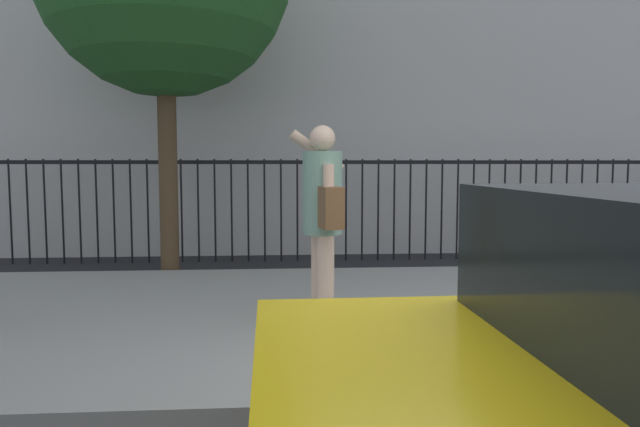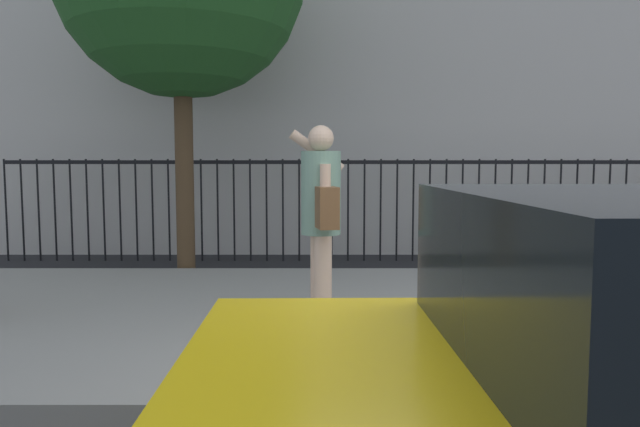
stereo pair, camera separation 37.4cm
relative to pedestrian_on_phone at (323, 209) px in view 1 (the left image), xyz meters
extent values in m
plane|color=black|center=(1.07, -1.73, -1.14)|extent=(60.00, 60.00, 0.00)
cube|color=gray|center=(1.07, 0.47, -1.07)|extent=(28.00, 4.40, 0.15)
cube|color=black|center=(1.07, 4.17, 0.41)|extent=(12.00, 0.04, 0.06)
cylinder|color=black|center=(-4.42, 4.17, -0.34)|extent=(0.03, 0.03, 1.60)
cylinder|color=black|center=(-4.17, 4.17, -0.34)|extent=(0.03, 0.03, 1.60)
cylinder|color=black|center=(-3.91, 4.17, -0.34)|extent=(0.03, 0.03, 1.60)
cylinder|color=black|center=(-3.66, 4.17, -0.34)|extent=(0.03, 0.03, 1.60)
cylinder|color=black|center=(-3.40, 4.17, -0.34)|extent=(0.03, 0.03, 1.60)
cylinder|color=black|center=(-3.15, 4.17, -0.34)|extent=(0.03, 0.03, 1.60)
cylinder|color=black|center=(-2.89, 4.17, -0.34)|extent=(0.03, 0.03, 1.60)
cylinder|color=black|center=(-2.64, 4.17, -0.34)|extent=(0.03, 0.03, 1.60)
cylinder|color=black|center=(-2.38, 4.17, -0.34)|extent=(0.03, 0.03, 1.60)
cylinder|color=black|center=(-2.13, 4.17, -0.34)|extent=(0.03, 0.03, 1.60)
cylinder|color=black|center=(-1.87, 4.17, -0.34)|extent=(0.03, 0.03, 1.60)
cylinder|color=black|center=(-1.62, 4.17, -0.34)|extent=(0.03, 0.03, 1.60)
cylinder|color=black|center=(-1.36, 4.17, -0.34)|extent=(0.03, 0.03, 1.60)
cylinder|color=black|center=(-1.11, 4.17, -0.34)|extent=(0.03, 0.03, 1.60)
cylinder|color=black|center=(-0.85, 4.17, -0.34)|extent=(0.03, 0.03, 1.60)
cylinder|color=black|center=(-0.59, 4.17, -0.34)|extent=(0.03, 0.03, 1.60)
cylinder|color=black|center=(-0.34, 4.17, -0.34)|extent=(0.03, 0.03, 1.60)
cylinder|color=black|center=(-0.08, 4.17, -0.34)|extent=(0.03, 0.03, 1.60)
cylinder|color=black|center=(0.17, 4.17, -0.34)|extent=(0.03, 0.03, 1.60)
cylinder|color=black|center=(0.43, 4.17, -0.34)|extent=(0.03, 0.03, 1.60)
cylinder|color=black|center=(0.68, 4.17, -0.34)|extent=(0.03, 0.03, 1.60)
cylinder|color=black|center=(0.94, 4.17, -0.34)|extent=(0.03, 0.03, 1.60)
cylinder|color=black|center=(1.19, 4.17, -0.34)|extent=(0.03, 0.03, 1.60)
cylinder|color=black|center=(1.45, 4.17, -0.34)|extent=(0.03, 0.03, 1.60)
cylinder|color=black|center=(1.70, 4.17, -0.34)|extent=(0.03, 0.03, 1.60)
cylinder|color=black|center=(1.96, 4.17, -0.34)|extent=(0.03, 0.03, 1.60)
cylinder|color=black|center=(2.21, 4.17, -0.34)|extent=(0.03, 0.03, 1.60)
cylinder|color=black|center=(2.47, 4.17, -0.34)|extent=(0.03, 0.03, 1.60)
cylinder|color=black|center=(2.72, 4.17, -0.34)|extent=(0.03, 0.03, 1.60)
cylinder|color=black|center=(2.98, 4.17, -0.34)|extent=(0.03, 0.03, 1.60)
cylinder|color=black|center=(3.24, 4.17, -0.34)|extent=(0.03, 0.03, 1.60)
cylinder|color=black|center=(3.49, 4.17, -0.34)|extent=(0.03, 0.03, 1.60)
cylinder|color=black|center=(3.75, 4.17, -0.34)|extent=(0.03, 0.03, 1.60)
cylinder|color=black|center=(4.00, 4.17, -0.34)|extent=(0.03, 0.03, 1.60)
cylinder|color=black|center=(4.26, 4.17, -0.34)|extent=(0.03, 0.03, 1.60)
cylinder|color=black|center=(4.51, 4.17, -0.34)|extent=(0.03, 0.03, 1.60)
cylinder|color=black|center=(4.77, 4.17, -0.34)|extent=(0.03, 0.03, 1.60)
cylinder|color=black|center=(5.02, 4.17, -0.34)|extent=(0.03, 0.03, 1.60)
cylinder|color=black|center=(5.28, 4.17, -0.34)|extent=(0.03, 0.03, 1.60)
cylinder|color=beige|center=(-0.02, 0.12, -0.61)|extent=(0.15, 0.15, 0.78)
cylinder|color=beige|center=(0.01, -0.07, -0.61)|extent=(0.15, 0.15, 0.78)
cylinder|color=gray|center=(0.00, 0.03, 0.14)|extent=(0.40, 0.40, 0.71)
sphere|color=beige|center=(0.00, 0.03, 0.61)|extent=(0.22, 0.22, 0.22)
cylinder|color=beige|center=(-0.04, 0.22, 0.50)|extent=(0.50, 0.18, 0.38)
cylinder|color=beige|center=(0.03, -0.17, 0.12)|extent=(0.09, 0.09, 0.54)
cube|color=black|center=(0.03, 0.18, 0.59)|extent=(0.02, 0.07, 0.15)
cube|color=brown|center=(0.04, -0.23, 0.03)|extent=(0.21, 0.30, 0.34)
cylinder|color=#4C3823|center=(-1.82, 2.84, 0.42)|extent=(0.24, 0.24, 3.12)
camera|label=1|loc=(-0.39, -5.00, 0.40)|focal=33.05mm
camera|label=2|loc=(-0.01, -5.01, 0.40)|focal=33.05mm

